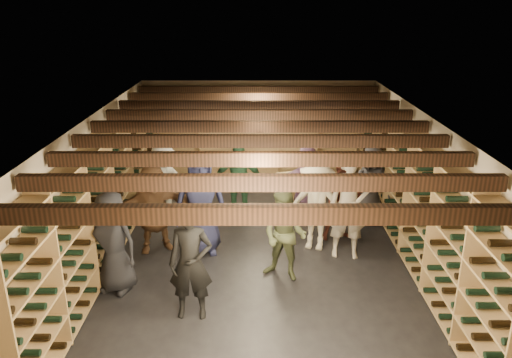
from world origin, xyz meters
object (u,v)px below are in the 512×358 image
Objects in this scene: crate_loose at (306,218)px; person_1 at (191,263)px; crate_stack_right at (310,200)px; person_6 at (200,203)px; person_9 at (164,184)px; person_11 at (306,185)px; person_2 at (285,235)px; person_5 at (155,208)px; person_8 at (344,200)px; crate_stack_left at (289,188)px; person_7 at (349,206)px; person_10 at (238,182)px; person_0 at (113,242)px; person_3 at (316,205)px; person_12 at (371,185)px.

crate_loose is 3.74m from person_1.
crate_stack_right is 2.80m from person_6.
crate_loose is at bearing -23.77° from person_9.
person_9 is 1.04× the size of person_11.
person_2 is at bearing 37.73° from person_1.
person_8 is at bearing -13.67° from person_5.
crate_stack_left is 4.45m from person_1.
person_1 is at bearing -138.70° from person_7.
person_10 reaches higher than crate_loose.
person_7 is at bearing -68.32° from crate_loose.
person_11 reaches higher than crate_stack_right.
person_7 is at bearing -70.53° from crate_stack_left.
person_6 is at bearing -79.87° from person_9.
person_0 reaches higher than person_11.
person_3 is at bearing -8.34° from person_6.
crate_loose is 0.32× the size of person_11.
person_12 is (1.26, 0.00, -0.00)m from person_11.
person_11 is (1.33, 0.00, -0.07)m from person_10.
person_12 is (1.80, 2.14, 0.03)m from person_2.
person_5 is at bearing -143.62° from person_11.
person_3 is at bearing -92.99° from crate_stack_right.
person_0 is 3.44m from person_3.
person_6 reaches higher than crate_stack_right.
person_6 is (-1.39, 0.88, 0.18)m from person_2.
person_1 is (-2.01, -3.66, 0.57)m from crate_stack_right.
person_5 reaches higher than person_12.
person_7 is (3.31, -0.24, 0.13)m from person_5.
crate_stack_left is 0.44× the size of person_12.
person_6 is at bearing -147.12° from crate_loose.
crate_loose is 0.31× the size of person_9.
person_12 is at bearing 69.42° from person_7.
person_3 reaches higher than person_2.
person_8 reaches higher than crate_stack_left.
person_11 is at bearing 117.82° from person_7.
crate_stack_left is 4.48m from person_0.
person_7 is at bearing -121.62° from person_12.
person_5 is 0.82m from person_6.
crate_stack_right is 0.38× the size of person_11.
person_6 reaches higher than crate_stack_left.
person_1 is 1.90m from person_6.
person_2 is 2.20m from person_11.
person_0 is 0.97× the size of person_1.
person_6 is at bearing -126.68° from crate_stack_left.
person_7 is 1.57m from person_12.
person_7 is (0.84, -2.38, 0.58)m from crate_stack_left.
person_6 is 1.52m from person_9.
person_7 is at bearing -34.35° from person_10.
person_6 is (0.81, -0.09, 0.12)m from person_5.
person_9 reaches higher than person_8.
person_8 is (0.87, -1.73, 0.43)m from crate_stack_left.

